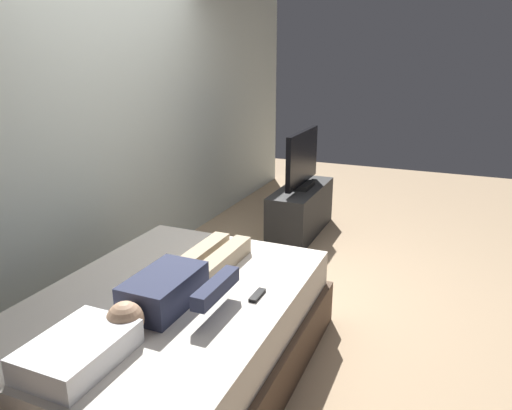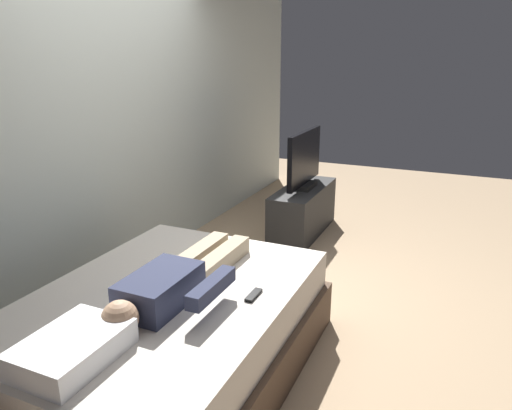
% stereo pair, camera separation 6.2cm
% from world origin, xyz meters
% --- Properties ---
extents(ground_plane, '(10.00, 10.00, 0.00)m').
position_xyz_m(ground_plane, '(0.00, 0.00, 0.00)').
color(ground_plane, tan).
extents(back_wall, '(6.40, 0.10, 2.80)m').
position_xyz_m(back_wall, '(0.40, 1.37, 1.40)').
color(back_wall, silver).
rests_on(back_wall, ground).
extents(bed, '(1.99, 1.44, 0.54)m').
position_xyz_m(bed, '(-1.06, 0.20, 0.26)').
color(bed, brown).
rests_on(bed, ground).
extents(pillow, '(0.48, 0.34, 0.12)m').
position_xyz_m(pillow, '(-1.73, 0.20, 0.60)').
color(pillow, white).
rests_on(pillow, bed).
extents(person, '(1.26, 0.46, 0.18)m').
position_xyz_m(person, '(-1.03, 0.12, 0.62)').
color(person, '#2D334C').
rests_on(person, bed).
extents(remote, '(0.15, 0.04, 0.02)m').
position_xyz_m(remote, '(-0.88, -0.28, 0.55)').
color(remote, black).
rests_on(remote, bed).
extents(tv_stand, '(1.10, 0.40, 0.50)m').
position_xyz_m(tv_stand, '(1.54, 0.24, 0.25)').
color(tv_stand, '#2D2D2D').
rests_on(tv_stand, ground).
extents(tv, '(0.88, 0.20, 0.59)m').
position_xyz_m(tv, '(1.54, 0.24, 0.78)').
color(tv, black).
rests_on(tv, tv_stand).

